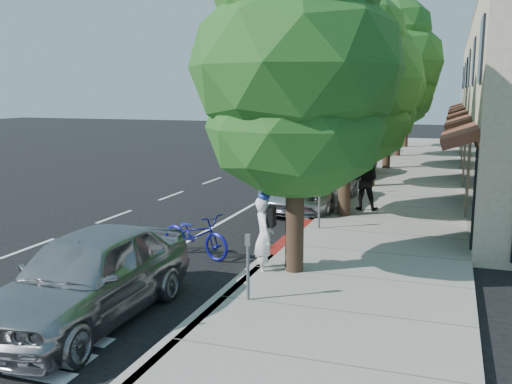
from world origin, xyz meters
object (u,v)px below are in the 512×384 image
at_px(street_tree_0, 296,73).
at_px(white_pickup, 351,144).
at_px(street_tree_2, 373,87).
at_px(bicycle, 196,235).
at_px(street_tree_4, 400,85).
at_px(street_tree_3, 390,64).
at_px(street_tree_5, 408,80).
at_px(dark_sedan, 349,162).
at_px(silver_suv, 310,187).
at_px(dark_suv_far, 372,138).
at_px(near_car_a, 88,276).
at_px(street_tree_1, 347,83).
at_px(pedestrian, 364,180).
at_px(cyclist, 264,237).

xyz_separation_m(street_tree_0, white_pickup, (-2.64, 23.00, -3.52)).
height_order(street_tree_0, street_tree_2, street_tree_0).
bearing_deg(bicycle, street_tree_4, 10.93).
bearing_deg(street_tree_3, white_pickup, 117.84).
height_order(street_tree_5, dark_sedan, street_tree_5).
bearing_deg(street_tree_2, silver_suv, -108.04).
relative_size(street_tree_2, street_tree_5, 0.89).
distance_m(street_tree_3, dark_suv_far, 12.13).
distance_m(bicycle, near_car_a, 4.26).
height_order(street_tree_1, white_pickup, street_tree_1).
height_order(bicycle, pedestrian, pedestrian).
distance_m(street_tree_1, near_car_a, 10.48).
bearing_deg(street_tree_4, dark_sedan, -98.76).
relative_size(bicycle, white_pickup, 0.35).
xyz_separation_m(street_tree_3, dark_sedan, (-1.40, -3.08, -4.56)).
distance_m(cyclist, bicycle, 2.25).
relative_size(street_tree_0, street_tree_3, 0.83).
distance_m(street_tree_0, cyclist, 3.56).
distance_m(dark_suv_far, near_car_a, 32.52).
bearing_deg(bicycle, street_tree_5, 12.28).
relative_size(street_tree_4, dark_sedan, 1.52).
bearing_deg(dark_sedan, street_tree_3, 71.75).
distance_m(street_tree_0, street_tree_3, 18.02).
xyz_separation_m(street_tree_5, white_pickup, (-2.64, -7.00, -3.93)).
distance_m(street_tree_4, dark_sedan, 9.87).
distance_m(street_tree_0, dark_sedan, 15.41).
bearing_deg(street_tree_3, street_tree_0, -90.00).
relative_size(street_tree_2, white_pickup, 1.16).
xyz_separation_m(street_tree_1, pedestrian, (0.47, 1.06, -3.14)).
bearing_deg(street_tree_4, street_tree_2, -90.00).
relative_size(cyclist, dark_suv_far, 0.39).
relative_size(silver_suv, near_car_a, 1.08).
xyz_separation_m(street_tree_2, bicycle, (-2.70, -11.25, -3.65)).
bearing_deg(street_tree_4, cyclist, -91.54).
height_order(street_tree_1, street_tree_5, street_tree_5).
distance_m(street_tree_0, street_tree_5, 30.00).
xyz_separation_m(street_tree_0, street_tree_2, (0.00, 12.00, -0.19)).
height_order(silver_suv, near_car_a, near_car_a).
distance_m(white_pickup, pedestrian, 16.24).
height_order(street_tree_0, near_car_a, street_tree_0).
xyz_separation_m(cyclist, dark_sedan, (-0.75, 15.04, -0.11)).
distance_m(street_tree_0, bicycle, 4.75).
xyz_separation_m(street_tree_4, bicycle, (-2.70, -23.25, -3.84)).
xyz_separation_m(street_tree_4, dark_sedan, (-1.40, -9.08, -3.61)).
distance_m(street_tree_1, pedestrian, 3.35).
xyz_separation_m(street_tree_2, near_car_a, (-2.78, -15.50, -3.37)).
xyz_separation_m(street_tree_2, street_tree_4, (0.00, 12.00, 0.18)).
height_order(street_tree_2, street_tree_5, street_tree_5).
xyz_separation_m(street_tree_4, dark_suv_far, (-2.22, 5.01, -3.62)).
bearing_deg(near_car_a, dark_sedan, 85.92).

